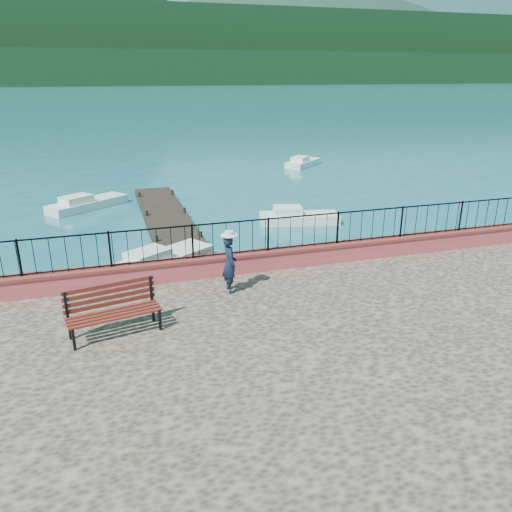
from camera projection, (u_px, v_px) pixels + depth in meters
ground at (328, 369)px, 11.90m from camera, size 2000.00×2000.00×0.00m
parapet at (278, 259)px, 14.70m from camera, size 28.00×0.46×0.58m
railing at (278, 234)px, 14.44m from camera, size 27.00×0.05×0.95m
dock at (172, 229)px, 22.05m from camera, size 2.00×16.00×0.30m
far_forest at (100, 68)px, 277.68m from camera, size 900.00×60.00×18.00m
foothills at (96, 48)px, 326.97m from camera, size 900.00×120.00×44.00m
companion_hill at (296, 79)px, 574.90m from camera, size 448.00×384.00×180.00m
park_bench at (115, 320)px, 10.96m from camera, size 2.10×1.03×1.12m
person at (230, 264)px, 12.97m from camera, size 0.39×0.58×1.54m
hat at (229, 233)px, 12.68m from camera, size 0.44×0.44×0.12m
boat_0 at (162, 256)px, 18.07m from camera, size 4.13×3.31×0.80m
boat_1 at (299, 214)px, 23.37m from camera, size 3.88×2.09×0.80m
boat_3 at (87, 201)px, 25.88m from camera, size 4.19×3.51×0.80m
boat_5 at (303, 161)px, 37.64m from camera, size 3.55×3.31×0.80m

